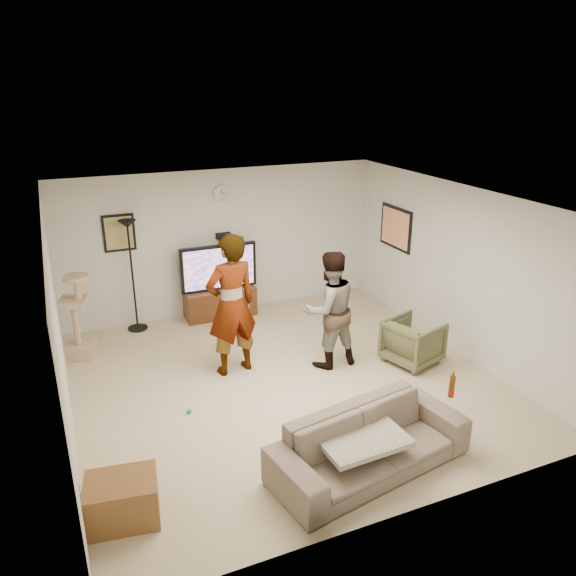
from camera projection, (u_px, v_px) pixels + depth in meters
name	position (u px, v px, depth m)	size (l,w,h in m)	color
floor	(285.00, 381.00, 7.70)	(5.50, 5.50, 0.02)	tan
ceiling	(285.00, 200.00, 6.81)	(5.50, 5.50, 0.02)	white
wall_back	(223.00, 242.00, 9.62)	(5.50, 0.04, 2.50)	beige
wall_front	(408.00, 402.00, 4.89)	(5.50, 0.04, 2.50)	beige
wall_left	(58.00, 332.00, 6.24)	(0.04, 5.50, 2.50)	beige
wall_right	(456.00, 269.00, 8.27)	(0.04, 5.50, 2.50)	beige
wall_clock	(221.00, 193.00, 9.29)	(0.26, 0.26, 0.04)	white
wall_speaker	(223.00, 236.00, 9.52)	(0.25, 0.10, 0.10)	black
picture_back	(119.00, 233.00, 8.85)	(0.42, 0.03, 0.52)	olive
picture_right	(396.00, 228.00, 9.55)	(0.03, 0.78, 0.62)	#FF9465
tv_stand	(220.00, 302.00, 9.70)	(1.21, 0.45, 0.50)	#3F220F
console_box	(229.00, 322.00, 9.45)	(0.40, 0.30, 0.07)	silver
tv	(219.00, 267.00, 9.47)	(1.31, 0.08, 0.78)	black
tv_screen	(219.00, 268.00, 9.43)	(1.21, 0.01, 0.69)	#F98841
floor_lamp	(133.00, 277.00, 8.96)	(0.32, 0.32, 1.84)	black
cat_tree	(75.00, 316.00, 8.14)	(0.41, 0.41, 1.29)	tan
person_left	(231.00, 305.00, 7.61)	(0.73, 0.48, 2.01)	#BCBCBC
person_right	(329.00, 310.00, 7.85)	(0.83, 0.65, 1.71)	#454DA1
sofa	(370.00, 443.00, 5.86)	(2.18, 0.85, 0.64)	#685A4C
throw_blanket	(360.00, 437.00, 5.78)	(0.90, 0.70, 0.06)	#B2AA93
beer_bottle	(452.00, 387.00, 6.08)	(0.06, 0.06, 0.25)	#563109
armchair	(413.00, 342.00, 8.09)	(0.70, 0.72, 0.65)	#4A4D31
side_table	(122.00, 500.00, 5.21)	(0.66, 0.49, 0.44)	brown
toy_ball	(189.00, 411.00, 6.94)	(0.06, 0.06, 0.06)	#198F75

